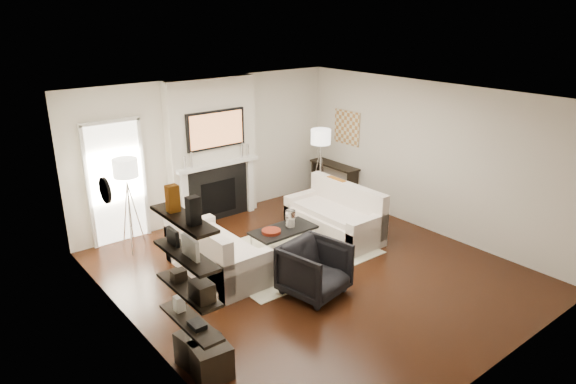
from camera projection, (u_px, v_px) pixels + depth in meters
room_envelope at (313, 190)px, 7.55m from camera, size 6.00×6.00×6.00m
chimney_breast at (213, 150)px, 9.66m from camera, size 1.80×0.25×2.70m
fireplace_surround at (218, 194)px, 9.84m from camera, size 1.30×0.02×1.04m
firebox at (219, 197)px, 9.86m from camera, size 0.75×0.02×0.65m
mantel_pilaster_l at (185, 201)px, 9.39m from camera, size 0.12×0.08×1.10m
mantel_pilaster_r at (250, 185)px, 10.24m from camera, size 0.12×0.08×1.10m
mantel_shelf at (218, 164)px, 9.60m from camera, size 1.70×0.18×0.07m
tv_body at (216, 129)px, 9.40m from camera, size 1.20×0.06×0.70m
tv_screen at (217, 130)px, 9.38m from camera, size 1.10×0.00×0.62m
candlestick_l_tall at (191, 160)px, 9.23m from camera, size 0.04×0.04×0.30m
candlestick_l_short at (185, 163)px, 9.16m from camera, size 0.04×0.04×0.24m
candlestick_r_tall at (242, 150)px, 9.87m from camera, size 0.04×0.04×0.30m
candlestick_r_short at (248, 150)px, 9.96m from camera, size 0.04×0.04×0.24m
hallway_panel at (116, 184)px, 8.75m from camera, size 0.90×0.02×2.10m
door_trim_l at (88, 190)px, 8.45m from camera, size 0.06×0.06×2.16m
door_trim_r at (144, 179)px, 9.02m from camera, size 0.06×0.06×2.16m
door_trim_top at (109, 122)px, 8.37m from camera, size 1.02×0.06×0.06m
rug at (289, 253)px, 8.59m from camera, size 2.60×2.00×0.01m
loveseat_left_base at (217, 260)px, 7.90m from camera, size 0.85×1.80×0.42m
loveseat_left_back at (197, 248)px, 7.60m from camera, size 0.18×1.80×0.80m
loveseat_left_arm_n at (247, 275)px, 7.28m from camera, size 0.85×0.18×0.60m
loveseat_left_arm_s at (191, 238)px, 8.47m from camera, size 0.85×0.18×0.60m
loveseat_left_cushion at (219, 244)px, 7.85m from camera, size 0.63×1.44×0.10m
pillow_left_orange at (186, 229)px, 7.75m from camera, size 0.10×0.42×0.42m
pillow_left_charcoal at (206, 243)px, 7.32m from camera, size 0.10×0.40×0.40m
loveseat_right_base at (333, 225)px, 9.20m from camera, size 0.85×1.80×0.42m
loveseat_right_back at (347, 204)px, 9.30m from camera, size 0.18×1.80×0.80m
loveseat_right_arm_n at (367, 235)px, 8.58m from camera, size 0.85×0.18×0.60m
loveseat_right_arm_s at (304, 207)px, 9.77m from camera, size 0.85×0.18×0.60m
loveseat_right_cushion at (332, 212)px, 9.09m from camera, size 0.63×1.44×0.10m
pillow_right_orange at (336, 189)px, 9.45m from camera, size 0.10×0.42×0.42m
pillow_right_charcoal at (360, 199)px, 9.01m from camera, size 0.10×0.40×0.40m
coffee_table at (283, 230)px, 8.52m from camera, size 1.10×0.55×0.04m
coffee_leg_nw at (267, 255)px, 8.13m from camera, size 0.02×0.02×0.38m
coffee_leg_ne at (314, 238)px, 8.72m from camera, size 0.02×0.02×0.38m
coffee_leg_sw at (251, 245)px, 8.45m from camera, size 0.02×0.02×0.38m
coffee_leg_se at (298, 230)px, 9.04m from camera, size 0.02×0.02×0.38m
hurricane_glass at (290, 219)px, 8.55m from camera, size 0.17×0.17×0.30m
hurricane_candle at (290, 223)px, 8.57m from camera, size 0.10×0.10×0.14m
copper_bowl at (271, 231)px, 8.35m from camera, size 0.31×0.31×0.05m
armchair at (315, 267)px, 7.26m from camera, size 0.94×0.90×0.84m
lamp_left_post at (131, 217)px, 8.54m from camera, size 0.02×0.02×1.20m
lamp_left_shade at (125, 168)px, 8.26m from camera, size 0.40×0.40×0.30m
lamp_left_leg_a at (137, 215)px, 8.61m from camera, size 0.25×0.02×1.23m
lamp_left_leg_b at (125, 216)px, 8.58m from camera, size 0.14×0.22×1.23m
lamp_left_leg_c at (130, 219)px, 8.44m from camera, size 0.14×0.22×1.23m
lamp_right_post at (320, 177)px, 10.56m from camera, size 0.02×0.02×1.20m
lamp_right_shade at (321, 137)px, 10.27m from camera, size 0.40×0.40×0.30m
lamp_right_leg_a at (324, 176)px, 10.62m from camera, size 0.25×0.02×1.23m
lamp_right_leg_b at (315, 176)px, 10.60m from camera, size 0.14×0.22×1.23m
lamp_right_leg_c at (321, 179)px, 10.46m from camera, size 0.14×0.22×1.23m
console_top at (334, 165)px, 10.91m from camera, size 0.35×1.20×0.04m
console_leg_n at (352, 188)px, 10.63m from camera, size 0.30×0.04×0.71m
console_leg_s at (317, 176)px, 11.44m from camera, size 0.30×0.04×0.71m
wall_art at (347, 128)px, 10.60m from camera, size 0.03×0.70×0.70m
shelf_bottom at (191, 322)px, 5.49m from camera, size 0.25×1.00×0.03m
shelf_lower at (188, 289)px, 5.36m from camera, size 0.25×1.00×0.04m
shelf_upper at (186, 255)px, 5.22m from camera, size 0.25×1.00×0.04m
shelf_top at (183, 219)px, 5.09m from camera, size 0.25×1.00×0.04m
decor_magfile_a at (193, 211)px, 4.87m from camera, size 0.12×0.10×0.28m
decor_magfile_b at (173, 198)px, 5.18m from camera, size 0.12×0.10×0.28m
decor_frame_a at (190, 248)px, 5.10m from camera, size 0.04×0.30×0.22m
decor_frame_b at (173, 237)px, 5.39m from camera, size 0.04×0.22×0.18m
decor_wine_rack at (202, 291)px, 5.10m from camera, size 0.18×0.25×0.20m
decor_box_small at (179, 275)px, 5.48m from camera, size 0.15×0.12×0.12m
decor_books at (197, 325)px, 5.38m from camera, size 0.14×0.20×0.05m
decor_box_tall at (179, 304)px, 5.64m from camera, size 0.10×0.10×0.18m
clock_rim at (105, 190)px, 6.49m from camera, size 0.04×0.34×0.34m
clock_face at (107, 190)px, 6.50m from camera, size 0.01×0.29×0.29m
ottoman_near at (198, 348)px, 5.88m from camera, size 0.45×0.45×0.40m
ottoman_far at (211, 361)px, 5.67m from camera, size 0.44×0.44×0.40m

